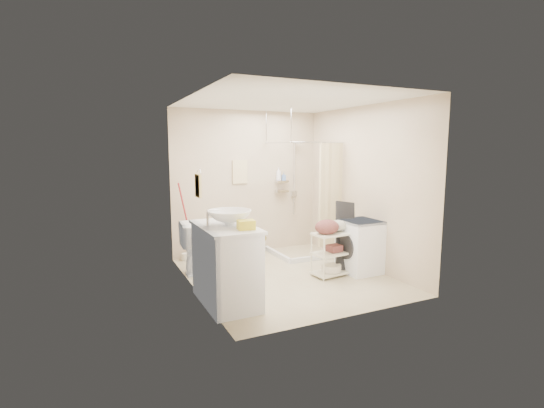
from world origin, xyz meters
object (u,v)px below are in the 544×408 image
(vanity, at_px, (226,264))
(toilet, at_px, (207,247))
(washing_machine, at_px, (360,246))
(laundry_rack, at_px, (332,250))

(vanity, distance_m, toilet, 1.28)
(vanity, bearing_deg, toilet, 84.21)
(vanity, xyz_separation_m, washing_machine, (2.30, 0.31, -0.08))
(toilet, xyz_separation_m, laundry_rack, (1.67, -0.93, -0.01))
(laundry_rack, bearing_deg, toilet, 144.59)
(toilet, bearing_deg, laundry_rack, -114.90)
(washing_machine, bearing_deg, laundry_rack, 175.29)
(vanity, relative_size, laundry_rack, 1.41)
(washing_machine, relative_size, laundry_rack, 1.03)
(vanity, distance_m, washing_machine, 2.32)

